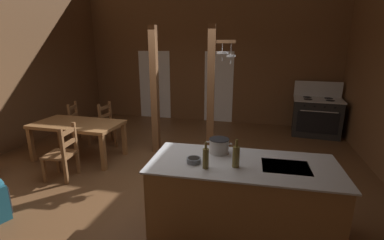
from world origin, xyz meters
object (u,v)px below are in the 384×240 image
object	(u,v)px
dining_table	(78,127)
stockpot_on_counter	(219,146)
ladderback_chair_by_post	(63,153)
ladderback_chair_at_table_end	(80,124)
stove_range	(316,116)
ladderback_chair_near_window	(111,124)
bottle_short_on_counter	(206,158)
bottle_tall_on_counter	(236,156)
mixing_bowl_on_counter	(194,160)
kitchen_island	(241,197)

from	to	relation	value
dining_table	stockpot_on_counter	bearing A→B (deg)	-22.30
ladderback_chair_by_post	ladderback_chair_at_table_end	xyz separation A→B (m)	(-0.85, 1.63, 0.00)
stove_range	dining_table	xyz separation A→B (m)	(-4.87, -2.77, 0.17)
stove_range	ladderback_chair_near_window	distance (m)	5.04
dining_table	ladderback_chair_by_post	bearing A→B (deg)	-69.92
stockpot_on_counter	bottle_short_on_counter	distance (m)	0.48
stove_range	bottle_tall_on_counter	world-z (taller)	stove_range
stockpot_on_counter	mixing_bowl_on_counter	distance (m)	0.44
mixing_bowl_on_counter	kitchen_island	bearing A→B (deg)	14.07
kitchen_island	ladderback_chair_at_table_end	distance (m)	4.48
mixing_bowl_on_counter	bottle_short_on_counter	size ratio (longest dim) A/B	0.55
ladderback_chair_by_post	bottle_tall_on_counter	world-z (taller)	bottle_tall_on_counter
ladderback_chair_by_post	stockpot_on_counter	size ratio (longest dim) A/B	2.94
stove_range	ladderback_chair_near_window	world-z (taller)	stove_range
stove_range	stockpot_on_counter	xyz separation A→B (m)	(-1.87, -4.00, 0.51)
stove_range	stockpot_on_counter	bearing A→B (deg)	-115.01
kitchen_island	bottle_tall_on_counter	xyz separation A→B (m)	(-0.07, -0.13, 0.58)
ladderback_chair_near_window	bottle_short_on_counter	world-z (taller)	bottle_short_on_counter
dining_table	ladderback_chair_by_post	xyz separation A→B (m)	(0.30, -0.83, -0.20)
kitchen_island	ladderback_chair_by_post	distance (m)	3.08
kitchen_island	stockpot_on_counter	distance (m)	0.67
kitchen_island	dining_table	world-z (taller)	kitchen_island
kitchen_island	stove_range	size ratio (longest dim) A/B	1.66
stockpot_on_counter	stove_range	bearing A→B (deg)	64.99
ladderback_chair_by_post	bottle_short_on_counter	distance (m)	2.83
kitchen_island	ladderback_chair_near_window	size ratio (longest dim) A/B	2.31
stove_range	dining_table	bearing A→B (deg)	-150.37
dining_table	ladderback_chair_by_post	world-z (taller)	ladderback_chair_by_post
ladderback_chair_near_window	bottle_short_on_counter	xyz separation A→B (m)	(2.76, -2.64, 0.57)
ladderback_chair_by_post	bottle_short_on_counter	xyz separation A→B (m)	(2.63, -0.88, 0.57)
ladderback_chair_by_post	mixing_bowl_on_counter	xyz separation A→B (m)	(2.47, -0.77, 0.48)
dining_table	ladderback_chair_at_table_end	xyz separation A→B (m)	(-0.55, 0.80, -0.20)
stove_range	bottle_tall_on_counter	bearing A→B (deg)	-110.40
stove_range	ladderback_chair_near_window	xyz separation A→B (m)	(-4.70, -1.84, -0.03)
stockpot_on_counter	bottle_short_on_counter	world-z (taller)	bottle_short_on_counter
bottle_short_on_counter	bottle_tall_on_counter	bearing A→B (deg)	19.62
stove_range	bottle_short_on_counter	bearing A→B (deg)	-113.44
ladderback_chair_by_post	stockpot_on_counter	distance (m)	2.78
ladderback_chair_by_post	stove_range	bearing A→B (deg)	38.23
ladderback_chair_at_table_end	ladderback_chair_by_post	bearing A→B (deg)	-62.46
stove_range	kitchen_island	bearing A→B (deg)	-110.10
stove_range	stockpot_on_counter	world-z (taller)	stove_range
stove_range	bottle_tall_on_counter	xyz separation A→B (m)	(-1.62, -4.36, 0.55)
kitchen_island	stove_range	bearing A→B (deg)	69.90
ladderback_chair_by_post	ladderback_chair_at_table_end	world-z (taller)	same
bottle_short_on_counter	stockpot_on_counter	bearing A→B (deg)	81.05
mixing_bowl_on_counter	bottle_tall_on_counter	distance (m)	0.49
ladderback_chair_at_table_end	bottle_tall_on_counter	bearing A→B (deg)	-32.25
dining_table	stockpot_on_counter	xyz separation A→B (m)	(3.00, -1.23, 0.34)
dining_table	bottle_short_on_counter	distance (m)	3.41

